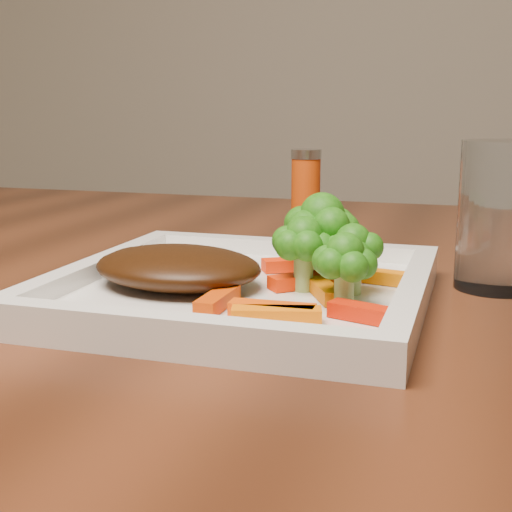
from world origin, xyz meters
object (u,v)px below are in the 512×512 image
(steak, at_px, (178,267))
(drinking_glass, at_px, (500,216))
(plate, at_px, (243,295))
(spice_shaker, at_px, (306,185))

(steak, distance_m, drinking_glass, 0.26)
(plate, relative_size, drinking_glass, 2.25)
(plate, distance_m, steak, 0.05)
(plate, xyz_separation_m, drinking_glass, (0.18, 0.10, 0.05))
(plate, xyz_separation_m, spice_shaker, (-0.05, 0.40, 0.04))
(plate, distance_m, drinking_glass, 0.22)
(steak, bearing_deg, drinking_glass, 26.12)
(spice_shaker, relative_size, drinking_glass, 0.77)
(plate, height_order, steak, steak)
(drinking_glass, bearing_deg, spice_shaker, 128.03)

